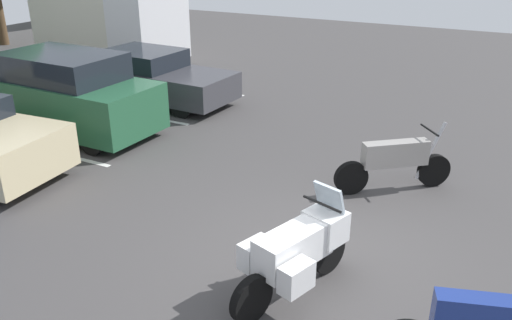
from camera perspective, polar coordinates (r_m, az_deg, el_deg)
The scene contains 6 objects.
ground at distance 7.81m, azimuth 6.11°, elevation -11.32°, with size 44.00×44.00×0.10m, color #423F3F.
motorcycle_touring at distance 6.86m, azimuth 4.55°, elevation -9.66°, with size 2.03×1.13×1.38m.
motorcycle_second at distance 9.88m, azimuth 14.88°, elevation -0.15°, with size 1.52×1.82×1.27m.
car_green at distance 13.14m, azimuth -19.73°, elevation 6.76°, with size 2.01×4.40×1.87m.
car_charcoal at distance 15.21m, azimuth -11.40°, elevation 8.86°, with size 2.04×4.87×1.41m.
box_truck at distance 20.42m, azimuth -16.00°, elevation 14.40°, with size 3.11×6.29×2.74m.
Camera 1 is at (-6.03, -2.23, 4.38)m, focal length 36.87 mm.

